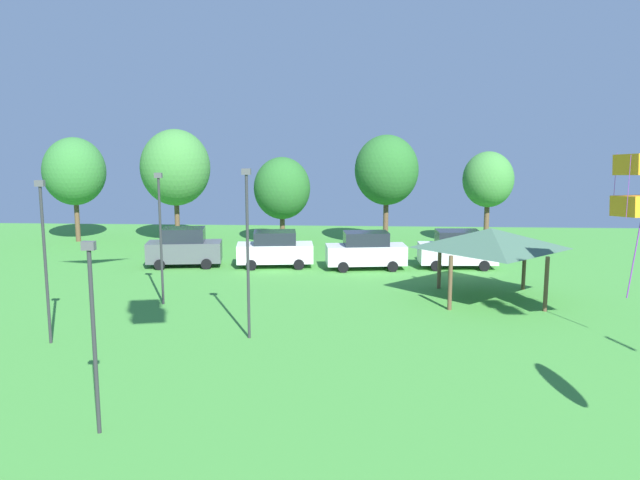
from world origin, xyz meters
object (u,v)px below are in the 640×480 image
Objects in this scene: kite_flying_9 at (640,185)px; light_post_2 at (45,253)px; treeline_tree_3 at (387,170)px; treeline_tree_4 at (488,180)px; parked_car_leftmost at (184,248)px; park_pavilion at (491,239)px; light_post_0 at (160,231)px; parked_car_third_from_left at (366,251)px; treeline_tree_0 at (74,172)px; light_post_3 at (93,326)px; treeline_tree_2 at (282,188)px; parked_car_second_from_left at (275,249)px; light_post_1 at (248,245)px; parked_car_rightmost_in_row at (458,249)px; treeline_tree_1 at (175,168)px.

kite_flying_9 is 23.27m from light_post_2.
treeline_tree_3 reaches higher than treeline_tree_4.
park_pavilion is (17.18, -6.92, 1.90)m from parked_car_leftmost.
treeline_tree_3 is (-8.83, 20.72, -0.86)m from kite_flying_9.
light_post_0 is 6.75m from light_post_2.
treeline_tree_0 is at bearing 150.42° from parked_car_third_from_left.
light_post_0 is at bearing -56.57° from treeline_tree_0.
treeline_tree_2 is at bearing 86.47° from light_post_3.
parked_car_third_from_left is at bearing -10.32° from parked_car_second_from_left.
treeline_tree_3 is (12.59, 7.10, 4.29)m from parked_car_leftmost.
park_pavilion is 0.85× the size of treeline_tree_4.
treeline_tree_4 is at bearing 41.48° from light_post_0.
treeline_tree_4 is at bearing 34.68° from parked_car_third_from_left.
kite_flying_9 is at bearing -53.10° from treeline_tree_2.
parked_car_third_from_left is 0.76× the size of light_post_2.
light_post_1 reaches higher than treeline_tree_4.
treeline_tree_0 is at bearing 110.12° from light_post_2.
parked_car_rightmost_in_row is 0.60× the size of treeline_tree_3.
light_post_3 is at bearing -116.82° from parked_car_third_from_left.
kite_flying_9 is at bearing 0.59° from light_post_1.
light_post_1 is (0.62, -14.01, 2.77)m from parked_car_second_from_left.
parked_car_rightmost_in_row is at bearing -0.88° from parked_car_third_from_left.
parked_car_rightmost_in_row is 0.82× the size of park_pavilion.
light_post_2 is at bearing -122.22° from parked_car_second_from_left.
treeline_tree_2 is at bearing 118.57° from parked_car_third_from_left.
parked_car_second_from_left is at bearing -44.38° from treeline_tree_1.
parked_car_second_from_left is 0.61× the size of treeline_tree_3.
treeline_tree_0 is (-10.23, 8.50, 4.02)m from parked_car_leftmost.
treeline_tree_2 is 0.80× the size of treeline_tree_3.
treeline_tree_3 is at bearing -4.22° from treeline_tree_1.
light_post_3 reaches higher than parked_car_rightmost_in_row.
light_post_3 reaches higher than park_pavilion.
parked_car_third_from_left is at bearing -22.01° from treeline_tree_0.
parked_car_leftmost is 11.12m from parked_car_third_from_left.
treeline_tree_2 is (4.01, 16.76, 0.49)m from light_post_0.
treeline_tree_2 is (5.17, 8.02, 2.91)m from parked_car_leftmost.
light_post_1 is 21.83m from treeline_tree_2.
treeline_tree_1 reaches higher than parked_car_second_from_left.
light_post_1 is at bearing -148.03° from park_pavilion.
kite_flying_9 is 1.21× the size of parked_car_second_from_left.
parked_car_leftmost is 5.57m from parked_car_second_from_left.
light_post_3 reaches higher than parked_car_second_from_left.
light_post_1 is 23.75m from treeline_tree_1.
treeline_tree_1 is (-19.78, 15.14, 2.45)m from park_pavilion.
parked_car_second_from_left is 8.36m from treeline_tree_2.
kite_flying_9 is 27.16m from treeline_tree_2.
treeline_tree_4 is (7.13, 0.58, -0.68)m from treeline_tree_3.
treeline_tree_2 reaches higher than parked_car_second_from_left.
treeline_tree_2 is at bearing -1.77° from treeline_tree_0.
treeline_tree_4 is at bearing -1.57° from treeline_tree_0.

